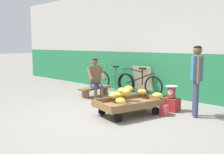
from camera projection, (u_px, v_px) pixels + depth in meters
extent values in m
plane|color=gray|center=(104.00, 119.00, 5.36)|extent=(80.00, 80.00, 0.00)
cube|color=#287F4C|center=(176.00, 76.00, 7.41)|extent=(16.00, 0.30, 1.31)
cube|color=beige|center=(178.00, 16.00, 7.19)|extent=(16.00, 0.30, 2.09)
cube|color=brown|center=(129.00, 105.00, 5.63)|extent=(1.15, 1.60, 0.05)
cube|color=brown|center=(119.00, 98.00, 5.95)|extent=(0.37, 1.41, 0.10)
cube|color=brown|center=(141.00, 105.00, 5.28)|extent=(0.37, 1.41, 0.10)
cube|color=brown|center=(153.00, 98.00, 5.99)|extent=(0.83, 0.23, 0.10)
cube|color=brown|center=(102.00, 105.00, 5.24)|extent=(0.83, 0.23, 0.10)
cylinder|color=black|center=(138.00, 105.00, 6.18)|extent=(0.09, 0.19, 0.18)
cylinder|color=black|center=(156.00, 111.00, 5.65)|extent=(0.09, 0.19, 0.18)
cylinder|color=black|center=(102.00, 111.00, 5.64)|extent=(0.09, 0.19, 0.18)
cylinder|color=black|center=(118.00, 118.00, 5.11)|extent=(0.09, 0.19, 0.18)
ellipsoid|color=gold|center=(119.00, 94.00, 5.79)|extent=(0.29, 0.26, 0.13)
ellipsoid|color=gold|center=(142.00, 92.00, 6.15)|extent=(0.24, 0.19, 0.13)
ellipsoid|color=yellow|center=(113.00, 95.00, 5.69)|extent=(0.24, 0.18, 0.13)
ellipsoid|color=yellow|center=(121.00, 101.00, 5.13)|extent=(0.26, 0.21, 0.13)
ellipsoid|color=gold|center=(157.00, 95.00, 5.68)|extent=(0.28, 0.23, 0.13)
ellipsoid|color=gold|center=(125.00, 94.00, 5.86)|extent=(0.26, 0.20, 0.13)
ellipsoid|color=yellow|center=(126.00, 91.00, 5.50)|extent=(0.29, 0.26, 0.13)
ellipsoid|color=yellow|center=(129.00, 89.00, 5.81)|extent=(0.28, 0.24, 0.13)
ellipsoid|color=gold|center=(122.00, 91.00, 5.54)|extent=(0.30, 0.27, 0.13)
cube|color=brown|center=(95.00, 88.00, 7.72)|extent=(0.30, 1.10, 0.05)
cube|color=brown|center=(104.00, 91.00, 8.01)|extent=(0.24, 0.08, 0.22)
cube|color=brown|center=(85.00, 94.00, 7.46)|extent=(0.24, 0.08, 0.22)
cylinder|color=brown|center=(102.00, 94.00, 7.38)|extent=(0.10, 0.10, 0.27)
cube|color=#4C3D2D|center=(102.00, 98.00, 7.34)|extent=(0.24, 0.18, 0.04)
cylinder|color=#38425B|center=(100.00, 86.00, 7.55)|extent=(0.41, 0.30, 0.13)
cylinder|color=brown|center=(96.00, 94.00, 7.33)|extent=(0.10, 0.10, 0.27)
cube|color=#4C3D2D|center=(96.00, 98.00, 7.28)|extent=(0.24, 0.18, 0.04)
cylinder|color=#38425B|center=(94.00, 87.00, 7.49)|extent=(0.41, 0.30, 0.13)
cube|color=#38425B|center=(95.00, 85.00, 7.70)|extent=(0.33, 0.35, 0.14)
cube|color=brown|center=(95.00, 74.00, 7.66)|extent=(0.31, 0.37, 0.52)
cylinder|color=brown|center=(103.00, 73.00, 7.57)|extent=(0.45, 0.29, 0.36)
cylinder|color=brown|center=(90.00, 74.00, 7.45)|extent=(0.45, 0.29, 0.36)
sphere|color=brown|center=(95.00, 62.00, 7.62)|extent=(0.19, 0.19, 0.19)
ellipsoid|color=black|center=(95.00, 60.00, 7.61)|extent=(0.17, 0.17, 0.09)
cube|color=red|center=(171.00, 104.00, 6.00)|extent=(0.36, 0.28, 0.30)
cylinder|color=#28282D|center=(171.00, 98.00, 5.98)|extent=(0.20, 0.20, 0.03)
cube|color=#C6384C|center=(172.00, 92.00, 5.96)|extent=(0.16, 0.10, 0.24)
cylinder|color=white|center=(170.00, 92.00, 5.93)|extent=(0.13, 0.01, 0.13)
cylinder|color=#B2B5BA|center=(172.00, 86.00, 5.95)|extent=(0.30, 0.30, 0.01)
torus|color=black|center=(103.00, 80.00, 8.86)|extent=(0.64, 0.06, 0.64)
torus|color=black|center=(125.00, 83.00, 8.18)|extent=(0.64, 0.06, 0.64)
cylinder|color=#236B3D|center=(114.00, 76.00, 8.49)|extent=(1.03, 0.06, 0.43)
cylinder|color=#236B3D|center=(116.00, 75.00, 8.42)|extent=(0.04, 0.04, 0.48)
cylinder|color=#236B3D|center=(109.00, 68.00, 8.60)|extent=(0.62, 0.05, 0.12)
cube|color=black|center=(116.00, 67.00, 8.39)|extent=(0.20, 0.10, 0.05)
cylinder|color=black|center=(103.00, 67.00, 8.80)|extent=(0.04, 0.48, 0.03)
torus|color=black|center=(127.00, 83.00, 8.19)|extent=(0.64, 0.06, 0.64)
torus|color=black|center=(153.00, 87.00, 7.50)|extent=(0.64, 0.06, 0.64)
cylinder|color=black|center=(140.00, 78.00, 7.82)|extent=(1.03, 0.05, 0.43)
cylinder|color=black|center=(142.00, 77.00, 7.74)|extent=(0.04, 0.04, 0.48)
cylinder|color=black|center=(134.00, 70.00, 7.93)|extent=(0.61, 0.04, 0.12)
cube|color=black|center=(142.00, 69.00, 7.71)|extent=(0.20, 0.10, 0.05)
cylinder|color=black|center=(127.00, 69.00, 8.13)|extent=(0.03, 0.48, 0.03)
cube|color=#C6B289|center=(143.00, 80.00, 8.01)|extent=(0.70, 0.21, 0.88)
cylinder|color=#38425B|center=(196.00, 99.00, 5.40)|extent=(0.10, 0.10, 0.80)
cylinder|color=#38425B|center=(195.00, 98.00, 5.55)|extent=(0.10, 0.10, 0.80)
cube|color=#386693|center=(197.00, 68.00, 5.39)|extent=(0.35, 0.38, 0.52)
cylinder|color=brown|center=(199.00, 70.00, 5.19)|extent=(0.07, 0.07, 0.56)
cylinder|color=brown|center=(195.00, 68.00, 5.60)|extent=(0.07, 0.07, 0.56)
sphere|color=brown|center=(198.00, 50.00, 5.34)|extent=(0.19, 0.19, 0.19)
ellipsoid|color=black|center=(198.00, 48.00, 5.34)|extent=(0.17, 0.17, 0.09)
cube|color=#D13D4C|center=(164.00, 110.00, 5.59)|extent=(0.18, 0.12, 0.24)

